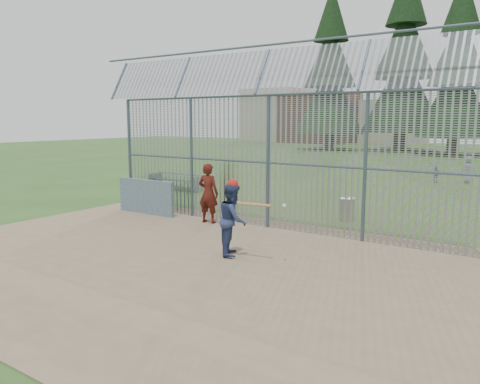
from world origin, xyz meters
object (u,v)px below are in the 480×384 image
Objects in this scene: dugout_wall at (146,197)px; bleacher at (177,181)px; onlooker at (208,193)px; trash_can at (347,209)px; batter at (233,219)px.

dugout_wall is 0.83× the size of bleacher.
trash_can is (3.50, 2.88, -0.59)m from onlooker.
dugout_wall is 6.01m from bleacher.
batter reaches higher than bleacher.
onlooker is 7.75m from bleacher.
bleacher is at bearing 167.02° from trash_can.
onlooker is at bearing 17.75° from batter.
dugout_wall is at bearing -5.25° from onlooker.
onlooker reaches higher than trash_can.
trash_can is 9.61m from bleacher.
onlooker is at bearing 1.58° from dugout_wall.
batter is 2.13× the size of trash_can.
onlooker is 0.64× the size of bleacher.
onlooker is (-2.71, 2.50, 0.08)m from batter.
bleacher is (-3.14, 5.12, -0.21)m from dugout_wall.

